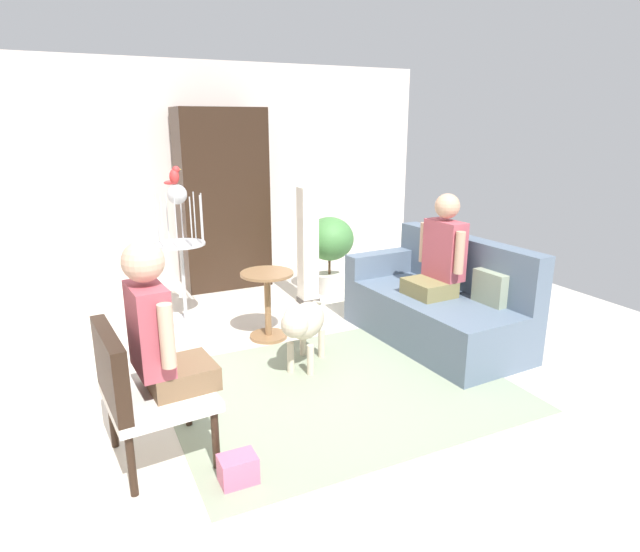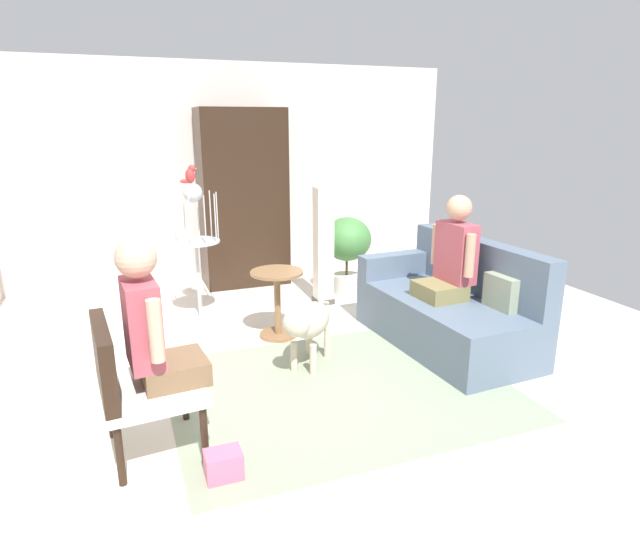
% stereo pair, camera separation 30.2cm
% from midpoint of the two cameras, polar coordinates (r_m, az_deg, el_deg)
% --- Properties ---
extents(ground_plane, '(7.51, 7.51, 0.00)m').
position_cam_midpoint_polar(ground_plane, '(4.27, -2.76, -10.93)').
color(ground_plane, beige).
extents(back_wall, '(5.88, 0.12, 2.63)m').
position_cam_midpoint_polar(back_wall, '(6.88, -13.52, 10.49)').
color(back_wall, silver).
rests_on(back_wall, ground).
extents(area_rug, '(2.47, 1.96, 0.01)m').
position_cam_midpoint_polar(area_rug, '(4.13, -0.04, -11.80)').
color(area_rug, gray).
rests_on(area_rug, ground).
extents(couch, '(0.96, 1.76, 0.93)m').
position_cam_midpoint_polar(couch, '(4.98, 10.75, -3.07)').
color(couch, slate).
rests_on(couch, ground).
extents(armchair, '(0.62, 0.68, 0.85)m').
position_cam_midpoint_polar(armchair, '(3.31, -21.35, -10.85)').
color(armchair, black).
rests_on(armchair, ground).
extents(person_on_couch, '(0.45, 0.54, 0.89)m').
position_cam_midpoint_polar(person_on_couch, '(4.80, 10.93, 2.31)').
color(person_on_couch, olive).
extents(person_on_armchair, '(0.47, 0.51, 0.90)m').
position_cam_midpoint_polar(person_on_armchair, '(3.20, -19.47, -5.48)').
color(person_on_armchair, brown).
extents(round_end_table, '(0.48, 0.48, 0.63)m').
position_cam_midpoint_polar(round_end_table, '(4.93, -7.34, -2.52)').
color(round_end_table, olive).
rests_on(round_end_table, ground).
extents(dog, '(0.59, 0.67, 0.61)m').
position_cam_midpoint_polar(dog, '(4.30, -3.71, -5.01)').
color(dog, beige).
rests_on(dog, ground).
extents(bird_cage_stand, '(0.47, 0.47, 1.37)m').
position_cam_midpoint_polar(bird_cage_stand, '(5.37, -16.15, 3.16)').
color(bird_cage_stand, silver).
rests_on(bird_cage_stand, ground).
extents(parrot, '(0.17, 0.10, 0.17)m').
position_cam_midpoint_polar(parrot, '(5.27, -16.85, 10.15)').
color(parrot, red).
rests_on(parrot, bird_cage_stand).
extents(potted_plant, '(0.56, 0.56, 0.89)m').
position_cam_midpoint_polar(potted_plant, '(6.18, -0.38, 3.33)').
color(potted_plant, beige).
rests_on(potted_plant, ground).
extents(column_lamp, '(0.20, 0.20, 1.28)m').
position_cam_midpoint_polar(column_lamp, '(5.78, -2.80, 3.05)').
color(column_lamp, '#4C4742').
rests_on(column_lamp, ground).
extents(armoire_cabinet, '(1.00, 0.56, 2.09)m').
position_cam_midpoint_polar(armoire_cabinet, '(6.54, -11.65, 7.97)').
color(armoire_cabinet, black).
rests_on(armoire_cabinet, ground).
extents(handbag, '(0.21, 0.15, 0.16)m').
position_cam_midpoint_polar(handbag, '(3.22, -11.54, -19.55)').
color(handbag, '#D8668C').
rests_on(handbag, ground).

